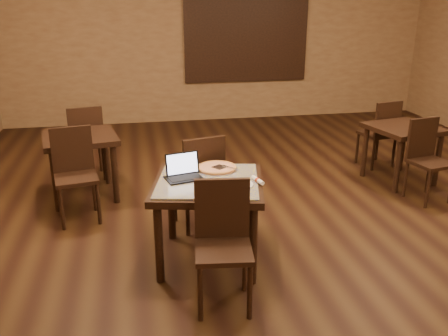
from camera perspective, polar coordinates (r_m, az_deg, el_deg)
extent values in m
plane|color=black|center=(4.79, 10.61, -8.22)|extent=(10.00, 10.00, 0.00)
cube|color=#91714A|center=(9.10, -0.52, 15.15)|extent=(8.00, 0.02, 3.00)
cube|color=#255688|center=(9.17, 2.71, 15.48)|extent=(2.20, 0.04, 1.50)
cube|color=black|center=(9.14, 2.75, 15.47)|extent=(2.34, 0.02, 1.64)
cylinder|color=black|center=(3.91, -7.84, -8.95)|extent=(0.07, 0.07, 0.71)
cylinder|color=black|center=(4.58, -6.36, -4.42)|extent=(0.07, 0.07, 0.71)
cylinder|color=black|center=(3.86, 3.50, -9.17)|extent=(0.07, 0.07, 0.71)
cylinder|color=black|center=(4.54, 3.22, -4.54)|extent=(0.07, 0.07, 0.71)
cube|color=black|center=(4.05, -1.93, -1.98)|extent=(1.10, 1.10, 0.06)
cube|color=#1B28B2|center=(4.04, -1.93, -1.52)|extent=(1.00, 1.00, 0.02)
cylinder|color=black|center=(3.51, -2.87, -14.89)|extent=(0.04, 0.04, 0.45)
cylinder|color=black|center=(3.81, -2.96, -11.85)|extent=(0.04, 0.04, 0.45)
cylinder|color=black|center=(3.53, 3.13, -14.69)|extent=(0.04, 0.04, 0.45)
cylinder|color=black|center=(3.83, 2.51, -11.68)|extent=(0.04, 0.04, 0.45)
cube|color=black|center=(3.54, -0.05, -9.93)|extent=(0.47, 0.47, 0.04)
cube|color=black|center=(3.59, -0.24, -4.86)|extent=(0.42, 0.09, 0.48)
cylinder|color=black|center=(5.10, -2.05, -3.26)|extent=(0.04, 0.04, 0.46)
cylinder|color=black|center=(4.80, -0.31, -4.80)|extent=(0.04, 0.04, 0.46)
cylinder|color=black|center=(4.98, -5.93, -3.94)|extent=(0.04, 0.04, 0.46)
cylinder|color=black|center=(4.67, -4.40, -5.58)|extent=(0.04, 0.04, 0.46)
cube|color=black|center=(4.79, -3.23, -1.65)|extent=(0.52, 0.52, 0.04)
cube|color=black|center=(4.53, -2.37, 0.67)|extent=(0.42, 0.15, 0.49)
cube|color=black|center=(4.06, -4.84, -1.25)|extent=(0.34, 0.27, 0.01)
cube|color=black|center=(4.12, -5.04, 0.53)|extent=(0.30, 0.11, 0.20)
cube|color=#C9D1FF|center=(4.12, -5.03, 0.54)|extent=(0.27, 0.09, 0.17)
cylinder|color=white|center=(3.91, 1.67, -2.02)|extent=(0.25, 0.25, 0.01)
cylinder|color=silver|center=(4.28, -0.86, -0.12)|extent=(0.37, 0.37, 0.01)
cylinder|color=beige|center=(4.27, -0.86, 0.03)|extent=(0.34, 0.34, 0.02)
torus|color=#C17A3D|center=(4.27, -0.86, 0.09)|extent=(0.35, 0.35, 0.02)
cube|color=silver|center=(4.25, -0.55, 0.10)|extent=(0.24, 0.28, 0.01)
cylinder|color=white|center=(3.98, 4.08, -1.48)|extent=(0.08, 0.17, 0.04)
cylinder|color=#B73416|center=(3.98, 4.08, -1.48)|extent=(0.05, 0.04, 0.04)
cylinder|color=black|center=(6.00, 20.19, 0.24)|extent=(0.07, 0.07, 0.69)
cylinder|color=black|center=(6.44, 16.58, 1.94)|extent=(0.07, 0.07, 0.69)
cylinder|color=black|center=(6.42, 24.32, 0.93)|extent=(0.07, 0.07, 0.69)
cylinder|color=black|center=(6.84, 20.67, 2.49)|extent=(0.07, 0.07, 0.69)
cube|color=black|center=(6.32, 20.82, 4.48)|extent=(0.91, 0.91, 0.06)
cylinder|color=black|center=(5.73, 23.30, -2.41)|extent=(0.04, 0.04, 0.44)
cylinder|color=black|center=(5.96, 20.99, -1.28)|extent=(0.04, 0.04, 0.44)
cylinder|color=black|center=(6.20, 23.37, -0.82)|extent=(0.04, 0.04, 0.44)
cube|color=black|center=(5.89, 23.64, 0.57)|extent=(0.48, 0.48, 0.04)
cube|color=black|center=(5.94, 22.74, 3.40)|extent=(0.41, 0.12, 0.46)
cylinder|color=black|center=(7.21, 17.94, 2.60)|extent=(0.04, 0.04, 0.44)
cylinder|color=black|center=(6.96, 19.74, 1.80)|extent=(0.04, 0.04, 0.44)
cylinder|color=black|center=(6.99, 15.73, 2.31)|extent=(0.04, 0.04, 0.44)
cylinder|color=black|center=(6.74, 17.51, 1.48)|extent=(0.04, 0.04, 0.44)
cube|color=black|center=(6.91, 17.93, 3.93)|extent=(0.48, 0.48, 0.04)
cube|color=black|center=(6.71, 19.14, 5.58)|extent=(0.41, 0.12, 0.46)
cylinder|color=black|center=(5.46, -19.64, -1.45)|extent=(0.07, 0.07, 0.71)
cylinder|color=black|center=(6.06, -19.93, 0.59)|extent=(0.07, 0.07, 0.71)
cylinder|color=black|center=(5.50, -13.00, -0.63)|extent=(0.07, 0.07, 0.71)
cylinder|color=black|center=(6.10, -13.94, 1.32)|extent=(0.07, 0.07, 0.71)
cube|color=black|center=(5.66, -16.99, 3.50)|extent=(0.93, 0.93, 0.06)
cylinder|color=black|center=(5.04, -18.94, -4.73)|extent=(0.04, 0.04, 0.45)
cylinder|color=black|center=(5.37, -19.17, -3.22)|extent=(0.04, 0.04, 0.45)
cylinder|color=black|center=(5.06, -14.87, -4.21)|extent=(0.04, 0.04, 0.45)
cylinder|color=black|center=(5.39, -15.35, -2.74)|extent=(0.04, 0.04, 0.45)
cube|color=black|center=(5.12, -17.36, -1.18)|extent=(0.49, 0.49, 0.04)
cube|color=black|center=(5.22, -17.82, 2.19)|extent=(0.42, 0.12, 0.48)
cylinder|color=black|center=(6.61, -14.66, 1.49)|extent=(0.04, 0.04, 0.45)
cylinder|color=black|center=(6.27, -14.24, 0.54)|extent=(0.04, 0.04, 0.45)
cylinder|color=black|center=(6.59, -17.77, 1.11)|extent=(0.04, 0.04, 0.45)
cylinder|color=black|center=(6.24, -17.51, 0.14)|extent=(0.04, 0.04, 0.45)
cube|color=black|center=(6.35, -16.25, 2.93)|extent=(0.49, 0.49, 0.04)
cube|color=black|center=(6.10, -16.30, 4.80)|extent=(0.42, 0.12, 0.48)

